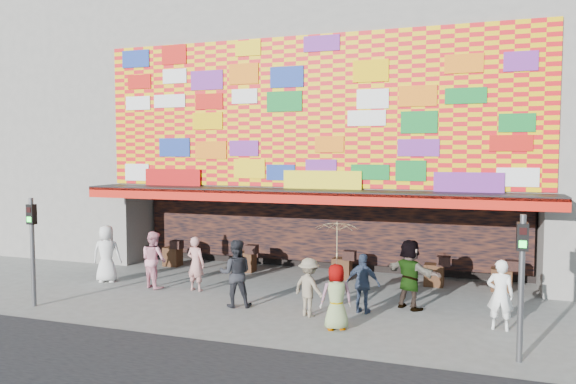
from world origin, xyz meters
name	(u,v)px	position (x,y,z in m)	size (l,w,h in m)	color
ground	(263,313)	(0.00, 0.00, 0.00)	(90.00, 90.00, 0.00)	slate
shop_building	(340,127)	(0.00, 8.18, 5.23)	(15.20, 9.40, 10.00)	gray
neighbor_left	(69,115)	(-13.00, 8.00, 6.00)	(11.00, 8.00, 12.00)	gray
signal_left	(32,239)	(-6.20, -1.50, 1.86)	(0.22, 0.20, 3.00)	#59595B
signal_right	(522,271)	(6.20, -1.50, 1.86)	(0.22, 0.20, 3.00)	#59595B
ped_a	(107,254)	(-6.15, 1.61, 0.93)	(0.91, 0.59, 1.87)	silver
ped_b	(196,264)	(-2.84, 1.54, 0.84)	(0.61, 0.40, 1.67)	tan
ped_c	(236,273)	(-0.93, 0.31, 0.93)	(0.90, 0.70, 1.86)	#222328
ped_d	(309,287)	(1.24, 0.12, 0.76)	(0.98, 0.56, 1.52)	gray
ped_e	(363,284)	(2.50, 0.86, 0.79)	(0.93, 0.39, 1.58)	#323E58
ped_f	(410,274)	(3.60, 1.68, 0.95)	(1.76, 0.56, 1.90)	gray
ped_g	(336,297)	(2.18, -0.71, 0.79)	(0.77, 0.50, 1.59)	gray
ped_h	(500,295)	(5.87, 0.56, 0.85)	(0.62, 0.41, 1.70)	white
ped_i	(154,259)	(-4.27, 1.45, 0.89)	(0.86, 0.67, 1.78)	pink
parasol	(337,240)	(2.18, -0.71, 2.16)	(1.12, 1.14, 1.87)	#D1C184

